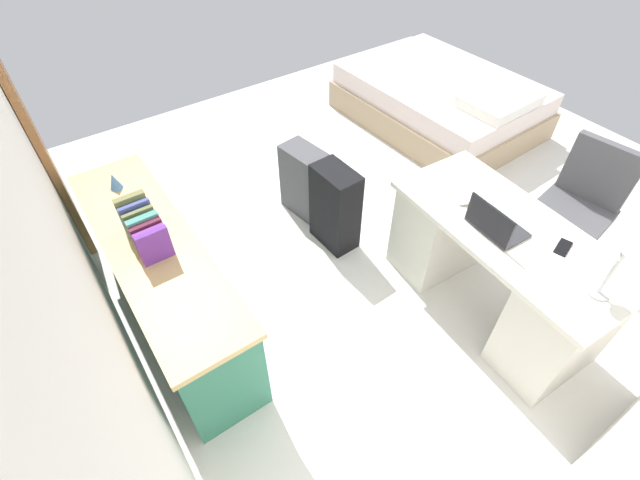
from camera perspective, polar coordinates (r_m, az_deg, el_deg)
ground_plane at (r=3.81m, az=9.52°, el=2.61°), size 5.49×5.49×0.00m
wall_back at (r=2.26m, az=-32.41°, el=4.64°), size 4.08×0.10×2.66m
door_wooden at (r=3.71m, az=-33.56°, el=13.53°), size 0.88×0.05×2.04m
desk at (r=3.08m, az=21.30°, el=-3.36°), size 1.48×0.74×0.74m
office_chair at (r=3.64m, az=29.27°, el=2.77°), size 0.52×0.52×0.94m
credenza at (r=2.99m, az=-18.88°, el=-5.14°), size 1.80×0.48×0.73m
bed at (r=5.03m, az=14.92°, el=16.65°), size 1.94×1.46×0.58m
suitcase_black at (r=3.36m, az=1.92°, el=4.10°), size 0.37×0.23×0.67m
suitcase_spare_grey at (r=3.67m, az=-2.04°, el=7.47°), size 0.39×0.27×0.59m
laptop at (r=2.75m, az=21.17°, el=1.85°), size 0.32×0.24×0.21m
computer_mouse at (r=2.91m, az=17.92°, el=4.70°), size 0.07×0.10×0.03m
cell_phone_near_laptop at (r=2.84m, az=28.35°, el=-0.84°), size 0.10×0.15×0.01m
desk_lamp at (r=2.54m, az=33.05°, el=-1.47°), size 0.16×0.11×0.34m
book_row at (r=2.67m, az=-21.31°, el=1.36°), size 0.36×0.17×0.23m
figurine_small at (r=3.16m, az=-24.57°, el=6.75°), size 0.08×0.08×0.11m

